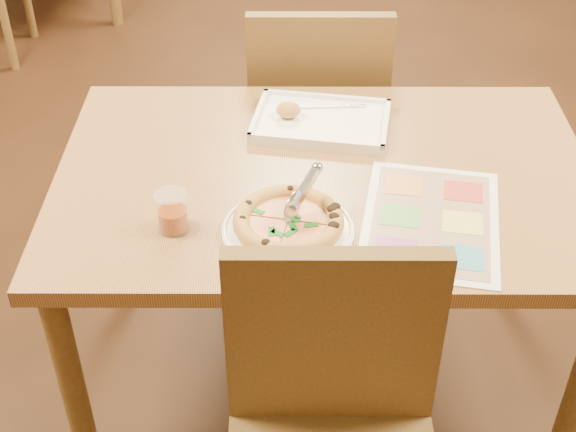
{
  "coord_description": "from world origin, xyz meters",
  "views": [
    {
      "loc": [
        -0.08,
        -1.59,
        1.82
      ],
      "look_at": [
        -0.09,
        -0.24,
        0.77
      ],
      "focal_mm": 50.0,
      "sensor_mm": 36.0,
      "label": 1
    }
  ],
  "objects_px": {
    "chair_near": "(333,415)",
    "chair_far": "(317,103)",
    "menu": "(431,220)",
    "glass_tumbler": "(173,214)",
    "dining_table": "(324,201)",
    "pizza": "(288,221)",
    "pizza_cutter": "(301,194)",
    "plate": "(288,231)",
    "appetizer_tray": "(319,122)"
  },
  "relations": [
    {
      "from": "chair_near",
      "to": "chair_far",
      "type": "height_order",
      "value": "same"
    },
    {
      "from": "menu",
      "to": "glass_tumbler",
      "type": "bearing_deg",
      "value": -177.19
    },
    {
      "from": "dining_table",
      "to": "chair_near",
      "type": "xyz_separation_m",
      "value": [
        0.0,
        -0.6,
        -0.07
      ]
    },
    {
      "from": "dining_table",
      "to": "pizza",
      "type": "distance_m",
      "value": 0.27
    },
    {
      "from": "dining_table",
      "to": "pizza_cutter",
      "type": "xyz_separation_m",
      "value": [
        -0.06,
        -0.2,
        0.17
      ]
    },
    {
      "from": "pizza_cutter",
      "to": "pizza",
      "type": "bearing_deg",
      "value": 162.17
    },
    {
      "from": "plate",
      "to": "glass_tumbler",
      "type": "xyz_separation_m",
      "value": [
        -0.25,
        0.02,
        0.03
      ]
    },
    {
      "from": "chair_far",
      "to": "appetizer_tray",
      "type": "bearing_deg",
      "value": 88.44
    },
    {
      "from": "dining_table",
      "to": "pizza_cutter",
      "type": "bearing_deg",
      "value": -106.73
    },
    {
      "from": "chair_near",
      "to": "chair_far",
      "type": "xyz_separation_m",
      "value": [
        -0.0,
        1.2,
        0.0
      ]
    },
    {
      "from": "dining_table",
      "to": "pizza",
      "type": "height_order",
      "value": "pizza"
    },
    {
      "from": "plate",
      "to": "pizza",
      "type": "height_order",
      "value": "pizza"
    },
    {
      "from": "glass_tumbler",
      "to": "chair_near",
      "type": "bearing_deg",
      "value": -48.62
    },
    {
      "from": "chair_near",
      "to": "plate",
      "type": "height_order",
      "value": "chair_near"
    },
    {
      "from": "chair_near",
      "to": "pizza_cutter",
      "type": "relative_size",
      "value": 3.51
    },
    {
      "from": "plate",
      "to": "menu",
      "type": "xyz_separation_m",
      "value": [
        0.32,
        0.05,
        -0.01
      ]
    },
    {
      "from": "dining_table",
      "to": "appetizer_tray",
      "type": "relative_size",
      "value": 3.41
    },
    {
      "from": "pizza_cutter",
      "to": "chair_near",
      "type": "bearing_deg",
      "value": -141.68
    },
    {
      "from": "pizza",
      "to": "pizza_cutter",
      "type": "relative_size",
      "value": 1.81
    },
    {
      "from": "chair_far",
      "to": "menu",
      "type": "xyz_separation_m",
      "value": [
        0.23,
        -0.79,
        0.16
      ]
    },
    {
      "from": "dining_table",
      "to": "chair_far",
      "type": "bearing_deg",
      "value": 90.0
    },
    {
      "from": "chair_far",
      "to": "pizza_cutter",
      "type": "bearing_deg",
      "value": 85.7
    },
    {
      "from": "appetizer_tray",
      "to": "glass_tumbler",
      "type": "relative_size",
      "value": 4.17
    },
    {
      "from": "chair_far",
      "to": "pizza_cutter",
      "type": "relative_size",
      "value": 3.51
    },
    {
      "from": "pizza_cutter",
      "to": "appetizer_tray",
      "type": "height_order",
      "value": "pizza_cutter"
    },
    {
      "from": "appetizer_tray",
      "to": "dining_table",
      "type": "bearing_deg",
      "value": -87.13
    },
    {
      "from": "chair_near",
      "to": "pizza",
      "type": "relative_size",
      "value": 1.94
    },
    {
      "from": "plate",
      "to": "pizza",
      "type": "relative_size",
      "value": 1.18
    },
    {
      "from": "plate",
      "to": "appetizer_tray",
      "type": "distance_m",
      "value": 0.46
    },
    {
      "from": "plate",
      "to": "glass_tumbler",
      "type": "height_order",
      "value": "glass_tumbler"
    },
    {
      "from": "pizza",
      "to": "glass_tumbler",
      "type": "bearing_deg",
      "value": 177.64
    },
    {
      "from": "pizza_cutter",
      "to": "menu",
      "type": "bearing_deg",
      "value": -57.69
    },
    {
      "from": "chair_near",
      "to": "appetizer_tray",
      "type": "relative_size",
      "value": 1.23
    },
    {
      "from": "plate",
      "to": "pizza",
      "type": "bearing_deg",
      "value": 85.63
    },
    {
      "from": "dining_table",
      "to": "chair_near",
      "type": "bearing_deg",
      "value": -90.0
    },
    {
      "from": "chair_near",
      "to": "glass_tumbler",
      "type": "xyz_separation_m",
      "value": [
        -0.34,
        0.39,
        0.19
      ]
    },
    {
      "from": "dining_table",
      "to": "chair_far",
      "type": "relative_size",
      "value": 2.77
    },
    {
      "from": "pizza",
      "to": "glass_tumbler",
      "type": "distance_m",
      "value": 0.25
    },
    {
      "from": "chair_near",
      "to": "pizza",
      "type": "xyz_separation_m",
      "value": [
        -0.09,
        0.38,
        0.18
      ]
    },
    {
      "from": "chair_far",
      "to": "glass_tumbler",
      "type": "xyz_separation_m",
      "value": [
        -0.34,
        -0.82,
        0.19
      ]
    },
    {
      "from": "chair_far",
      "to": "appetizer_tray",
      "type": "height_order",
      "value": "chair_far"
    },
    {
      "from": "dining_table",
      "to": "menu",
      "type": "height_order",
      "value": "menu"
    },
    {
      "from": "pizza_cutter",
      "to": "glass_tumbler",
      "type": "height_order",
      "value": "pizza_cutter"
    },
    {
      "from": "dining_table",
      "to": "glass_tumbler",
      "type": "xyz_separation_m",
      "value": [
        -0.34,
        -0.22,
        0.13
      ]
    },
    {
      "from": "chair_near",
      "to": "plate",
      "type": "relative_size",
      "value": 1.64
    },
    {
      "from": "pizza",
      "to": "chair_far",
      "type": "bearing_deg",
      "value": 83.92
    },
    {
      "from": "menu",
      "to": "appetizer_tray",
      "type": "bearing_deg",
      "value": 120.94
    },
    {
      "from": "dining_table",
      "to": "glass_tumbler",
      "type": "height_order",
      "value": "glass_tumbler"
    },
    {
      "from": "chair_near",
      "to": "menu",
      "type": "relative_size",
      "value": 1.13
    },
    {
      "from": "plate",
      "to": "appetizer_tray",
      "type": "bearing_deg",
      "value": 80.09
    }
  ]
}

